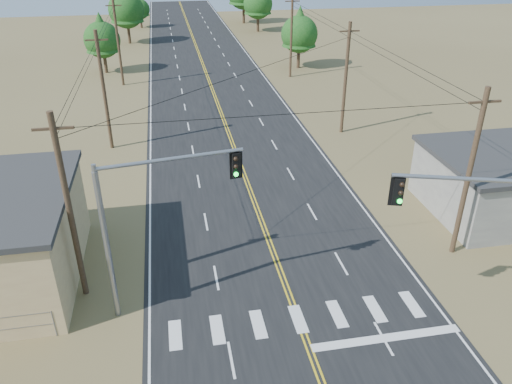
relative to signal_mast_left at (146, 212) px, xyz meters
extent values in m
cube|color=black|center=(6.83, 19.72, -5.54)|extent=(15.00, 200.00, 0.02)
cylinder|color=gray|center=(-4.67, -1.28, -4.80)|extent=(0.06, 0.06, 1.50)
cylinder|color=#4C3826|center=(-3.67, 1.72, -0.55)|extent=(0.30, 0.30, 10.00)
cube|color=#4C3826|center=(-3.67, 1.72, 3.65)|extent=(1.80, 0.12, 0.12)
cylinder|color=#4C3826|center=(-3.67, 21.72, -0.55)|extent=(0.30, 0.30, 10.00)
cube|color=#4C3826|center=(-3.67, 21.72, 3.65)|extent=(1.80, 0.12, 0.12)
cylinder|color=#4C3826|center=(-3.67, 41.72, -0.55)|extent=(0.30, 0.30, 10.00)
cube|color=#4C3826|center=(-3.67, 41.72, 3.65)|extent=(1.80, 0.12, 0.12)
cylinder|color=#4C3826|center=(17.33, 1.72, -0.55)|extent=(0.30, 0.30, 10.00)
cube|color=#4C3826|center=(17.33, 1.72, 3.65)|extent=(1.80, 0.12, 0.12)
cylinder|color=#4C3826|center=(17.33, 21.72, -0.55)|extent=(0.30, 0.30, 10.00)
cube|color=#4C3826|center=(17.33, 21.72, 3.65)|extent=(1.80, 0.12, 0.12)
cylinder|color=#4C3826|center=(17.33, 41.72, -0.55)|extent=(0.30, 0.30, 10.00)
cube|color=#4C3826|center=(17.33, 41.72, 3.65)|extent=(1.80, 0.12, 0.12)
cylinder|color=gray|center=(-1.90, -0.28, -1.61)|extent=(0.27, 0.27, 7.88)
cylinder|color=gray|center=(-1.90, -0.28, 2.33)|extent=(0.20, 0.20, 0.68)
cylinder|color=gray|center=(1.37, 0.21, 2.44)|extent=(6.57, 1.15, 0.18)
cube|color=black|center=(4.30, 0.65, 1.71)|extent=(0.44, 0.39, 1.24)
sphere|color=black|center=(4.27, 0.45, 2.10)|extent=(0.23, 0.23, 0.23)
sphere|color=black|center=(4.27, 0.45, 1.71)|extent=(0.23, 0.23, 0.23)
sphere|color=#0CE533|center=(4.27, 0.45, 1.31)|extent=(0.23, 0.23, 0.23)
cylinder|color=gray|center=(13.88, -4.12, 2.40)|extent=(7.17, 2.37, 0.18)
cube|color=black|center=(10.64, -3.12, 1.67)|extent=(0.47, 0.44, 1.23)
sphere|color=black|center=(10.70, -3.31, 2.06)|extent=(0.22, 0.22, 0.22)
sphere|color=black|center=(10.70, -3.31, 1.67)|extent=(0.22, 0.22, 0.22)
sphere|color=#0CE533|center=(10.70, -3.31, 1.28)|extent=(0.22, 0.22, 0.22)
cylinder|color=#3F2D1E|center=(-6.17, 48.23, -4.16)|extent=(0.43, 0.43, 2.78)
cone|color=#154C15|center=(-6.17, 48.23, -0.30)|extent=(4.32, 4.32, 4.94)
sphere|color=#154C15|center=(-6.17, 48.23, -1.31)|extent=(4.63, 4.63, 4.63)
cylinder|color=#3F2D1E|center=(-3.83, 67.08, -3.83)|extent=(0.45, 0.45, 3.44)
cone|color=#154C15|center=(-3.83, 67.08, 0.94)|extent=(5.35, 5.35, 6.11)
sphere|color=#154C15|center=(-3.83, 67.08, -0.30)|extent=(5.73, 5.73, 5.73)
cylinder|color=#3F2D1E|center=(-2.17, 81.67, -4.44)|extent=(0.41, 0.41, 2.22)
cone|color=#154C15|center=(-2.17, 81.67, -1.36)|extent=(3.45, 3.45, 3.95)
sphere|color=#154C15|center=(-2.17, 81.67, -2.16)|extent=(3.70, 3.70, 3.70)
cylinder|color=#3F2D1E|center=(19.54, 46.08, -4.09)|extent=(0.43, 0.43, 2.93)
cone|color=#154C15|center=(19.54, 46.08, -0.02)|extent=(4.56, 4.56, 5.21)
sphere|color=#154C15|center=(19.54, 46.08, -1.08)|extent=(4.88, 4.88, 4.88)
cylinder|color=#3F2D1E|center=(19.11, 73.69, -3.98)|extent=(0.50, 0.50, 3.15)
sphere|color=#154C15|center=(19.11, 73.69, -0.74)|extent=(5.25, 5.25, 5.25)
cylinder|color=#3F2D1E|center=(18.00, 83.16, -3.69)|extent=(0.50, 0.50, 3.72)
camera|label=1|loc=(1.38, -20.31, 11.50)|focal=35.00mm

